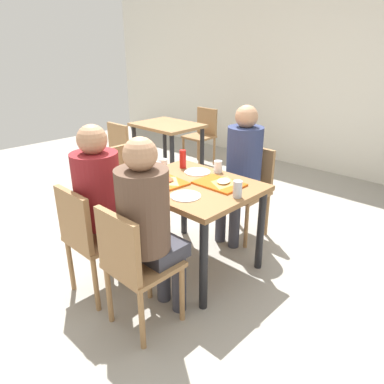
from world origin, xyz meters
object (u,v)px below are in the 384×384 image
object	(u,v)px
background_chair_near	(126,151)
chair_left_end	(126,184)
pizza_slice_a	(165,179)
pizza_slice_b	(224,182)
background_table	(168,133)
plastic_cup_c	(163,165)
plastic_cup_a	(218,167)
condiment_bottle	(183,159)
tray_red_near	(163,182)
background_chair_far	(203,132)
soda_can	(238,189)
chair_far_side	(249,185)
paper_plate_center	(197,172)
chair_near_right	(133,262)
person_far_side	(242,164)
chair_near_left	(89,235)
tray_red_far	(219,184)
paper_plate_near_edge	(186,196)
plastic_cup_b	(161,190)
foil_bundle	(154,166)
main_table	(192,196)
person_in_brown_jacket	(149,219)
person_in_red	(103,197)

from	to	relation	value
background_chair_near	chair_left_end	bearing A→B (deg)	-36.54
pizza_slice_a	pizza_slice_b	xyz separation A→B (m)	(0.37, 0.28, 0.00)
background_table	plastic_cup_c	bearing A→B (deg)	-43.77
plastic_cup_a	condiment_bottle	size ratio (longest dim) A/B	0.62
tray_red_near	background_chair_far	world-z (taller)	background_chair_far
soda_can	pizza_slice_a	bearing A→B (deg)	-165.44
chair_far_side	paper_plate_center	size ratio (longest dim) A/B	3.89
chair_near_right	person_far_side	world-z (taller)	person_far_side
chair_near_right	chair_far_side	world-z (taller)	same
chair_near_right	plastic_cup_a	distance (m)	1.20
plastic_cup_c	background_chair_near	xyz separation A→B (m)	(-1.45, 0.66, -0.28)
paper_plate_center	background_chair_far	size ratio (longest dim) A/B	0.26
chair_near_left	tray_red_far	distance (m)	1.03
paper_plate_near_edge	background_chair_near	world-z (taller)	background_chair_near
soda_can	background_chair_far	distance (m)	3.15
chair_far_side	plastic_cup_b	distance (m)	1.17
chair_far_side	tray_red_far	distance (m)	0.73
plastic_cup_b	condiment_bottle	distance (m)	0.67
chair_near_left	background_chair_far	distance (m)	3.38
chair_near_right	background_chair_far	world-z (taller)	same
chair_near_right	plastic_cup_b	bearing A→B (deg)	116.75
foil_bundle	plastic_cup_b	bearing A→B (deg)	-35.96
person_far_side	tray_red_far	size ratio (longest dim) A/B	3.52
tray_red_far	main_table	bearing A→B (deg)	-145.03
person_in_brown_jacket	plastic_cup_c	world-z (taller)	person_in_brown_jacket
chair_near_right	person_far_side	bearing A→B (deg)	99.81
paper_plate_near_edge	pizza_slice_a	xyz separation A→B (m)	(-0.32, 0.09, 0.02)
person_in_brown_jacket	pizza_slice_a	size ratio (longest dim) A/B	5.26
tray_red_near	background_table	distance (m)	2.31
person_in_brown_jacket	tray_red_near	distance (m)	0.66
pizza_slice_a	background_chair_near	xyz separation A→B (m)	(-1.68, 0.85, -0.26)
chair_near_right	paper_plate_center	size ratio (longest dim) A/B	3.89
tray_red_far	person_in_brown_jacket	bearing A→B (deg)	-84.47
tray_red_near	background_chair_near	size ratio (longest dim) A/B	0.42
tray_red_far	plastic_cup_c	distance (m)	0.58
plastic_cup_b	person_in_brown_jacket	bearing A→B (deg)	-53.64
chair_far_side	plastic_cup_c	size ratio (longest dim) A/B	8.56
foil_bundle	background_chair_far	size ratio (longest dim) A/B	0.12
person_in_red	pizza_slice_a	world-z (taller)	person_in_red
paper_plate_near_edge	pizza_slice_b	xyz separation A→B (m)	(0.05, 0.37, 0.02)
person_in_brown_jacket	condiment_bottle	world-z (taller)	person_in_brown_jacket
paper_plate_center	background_table	bearing A→B (deg)	144.17
plastic_cup_b	soda_can	world-z (taller)	soda_can
plastic_cup_a	soda_can	size ratio (longest dim) A/B	0.82
chair_near_left	plastic_cup_a	bearing A→B (deg)	78.84
condiment_bottle	background_chair_near	xyz separation A→B (m)	(-1.52, 0.49, -0.31)
soda_can	person_in_brown_jacket	bearing A→B (deg)	-104.58
chair_left_end	plastic_cup_c	distance (m)	0.56
main_table	person_in_red	size ratio (longest dim) A/B	0.79
background_chair_far	paper_plate_near_edge	bearing A→B (deg)	-50.31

